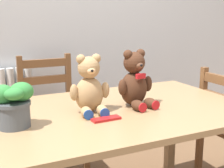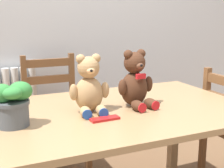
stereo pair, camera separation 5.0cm
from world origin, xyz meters
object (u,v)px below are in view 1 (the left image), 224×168
Objects in this scene: wooden_chair_behind at (51,116)px; teddy_bear_right at (135,82)px; teddy_bear_left at (90,88)px; chocolate_bar at (106,119)px; potted_plant at (13,104)px.

teddy_bear_right reaches higher than wooden_chair_behind.
teddy_bear_left is at bearing -5.63° from teddy_bear_right.
chocolate_bar is (-0.24, -0.15, -0.13)m from teddy_bear_right.
chocolate_bar is (0.40, -0.09, -0.10)m from potted_plant.
teddy_bear_left is 0.26m from teddy_bear_right.
teddy_bear_left is at bearing 97.55° from chocolate_bar.
potted_plant is (-0.38, -0.06, -0.02)m from teddy_bear_left.
teddy_bear_right is (0.26, -0.00, 0.00)m from teddy_bear_left.
teddy_bear_right is at bearing 5.31° from potted_plant.
teddy_bear_left reaches higher than chocolate_bar.
potted_plant is at bearing 66.01° from wooden_chair_behind.
teddy_bear_right reaches higher than potted_plant.
teddy_bear_right is 0.31m from chocolate_bar.
teddy_bear_left is at bearing 8.99° from potted_plant.
potted_plant is (-0.38, -0.85, 0.36)m from wooden_chair_behind.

